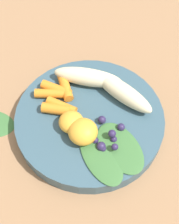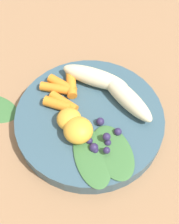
{
  "view_description": "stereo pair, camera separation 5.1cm",
  "coord_description": "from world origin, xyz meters",
  "px_view_note": "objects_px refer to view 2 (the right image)",
  "views": [
    {
      "loc": [
        -0.17,
        -0.22,
        0.46
      ],
      "look_at": [
        0.0,
        0.0,
        0.04
      ],
      "focal_mm": 48.07,
      "sensor_mm": 36.0,
      "label": 1
    },
    {
      "loc": [
        -0.13,
        -0.25,
        0.46
      ],
      "look_at": [
        0.0,
        0.0,
        0.04
      ],
      "focal_mm": 48.07,
      "sensor_mm": 36.0,
      "label": 2
    }
  ],
  "objects_px": {
    "banana_peeled_right": "(126,97)",
    "orange_segment_near": "(78,130)",
    "bowl": "(90,120)",
    "banana_peeled_left": "(95,77)"
  },
  "relations": [
    {
      "from": "banana_peeled_right",
      "to": "orange_segment_near",
      "type": "height_order",
      "value": "orange_segment_near"
    },
    {
      "from": "banana_peeled_right",
      "to": "orange_segment_near",
      "type": "relative_size",
      "value": 2.62
    },
    {
      "from": "banana_peeled_left",
      "to": "bowl",
      "type": "bearing_deg",
      "value": 104.3
    },
    {
      "from": "bowl",
      "to": "banana_peeled_left",
      "type": "distance_m",
      "value": 0.08
    },
    {
      "from": "banana_peeled_right",
      "to": "orange_segment_near",
      "type": "bearing_deg",
      "value": 92.32
    },
    {
      "from": "orange_segment_near",
      "to": "banana_peeled_left",
      "type": "bearing_deg",
      "value": 48.43
    },
    {
      "from": "banana_peeled_left",
      "to": "banana_peeled_right",
      "type": "xyz_separation_m",
      "value": [
        0.03,
        -0.06,
        0.0
      ]
    },
    {
      "from": "bowl",
      "to": "orange_segment_near",
      "type": "xyz_separation_m",
      "value": [
        -0.03,
        -0.03,
        0.03
      ]
    },
    {
      "from": "bowl",
      "to": "banana_peeled_right",
      "type": "distance_m",
      "value": 0.08
    },
    {
      "from": "banana_peeled_right",
      "to": "banana_peeled_left",
      "type": "bearing_deg",
      "value": 13.19
    }
  ]
}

